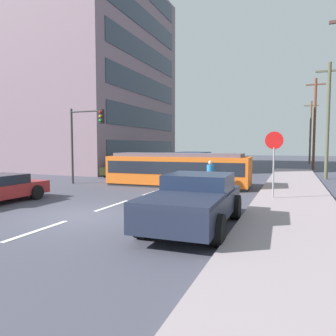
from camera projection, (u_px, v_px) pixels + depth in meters
name	position (u px, v px, depth m)	size (l,w,h in m)	color
ground_plane	(179.00, 183.00, 20.06)	(120.00, 120.00, 0.00)	#424250
sidewalk_curb_right	(294.00, 199.00, 13.85)	(3.20, 36.00, 0.14)	gray
lane_stripe_0	(38.00, 231.00, 8.94)	(0.16, 2.40, 0.01)	silver
lane_stripe_1	(113.00, 206.00, 12.65)	(0.16, 2.40, 0.01)	silver
lane_stripe_2	(153.00, 192.00, 16.35)	(0.16, 2.40, 0.01)	silver
lane_stripe_3	(200.00, 176.00, 24.43)	(0.16, 2.40, 0.01)	silver
lane_stripe_4	(217.00, 171.00, 30.00)	(0.16, 2.40, 0.01)	silver
corner_building	(87.00, 79.00, 33.77)	(14.08, 17.01, 19.20)	gray
streetcar_tram	(178.00, 169.00, 18.66)	(8.44, 2.80, 1.97)	orange
city_bus	(189.00, 162.00, 26.38)	(2.66, 5.09, 1.84)	#26528A
pedestrian_crossing	(210.00, 175.00, 15.87)	(0.51, 0.36, 1.67)	navy
pickup_truck_parked	(195.00, 201.00, 9.27)	(2.39, 5.05, 1.55)	#1F2538
parked_sedan_mid	(125.00, 168.00, 24.52)	(2.14, 4.24, 1.19)	black
parked_sedan_far	(156.00, 164.00, 30.78)	(2.00, 4.13, 1.19)	maroon
stop_sign	(274.00, 151.00, 13.54)	(0.76, 0.07, 2.88)	gray
traffic_light_mast	(84.00, 131.00, 19.41)	(2.42, 0.33, 4.71)	#333333
utility_pole_mid	(328.00, 119.00, 22.24)	(1.80, 0.24, 8.24)	#50503B
utility_pole_far	(315.00, 123.00, 31.03)	(1.80, 0.24, 8.98)	brown
utility_pole_distant	(310.00, 131.00, 41.31)	(1.80, 0.24, 8.21)	brown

